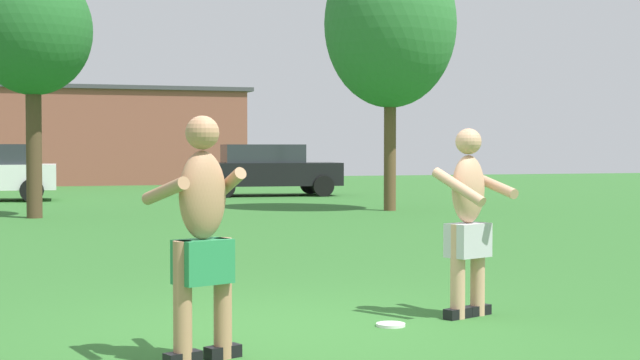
# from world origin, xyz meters

# --- Properties ---
(ground_plane) EXTENTS (80.00, 80.00, 0.00)m
(ground_plane) POSITION_xyz_m (0.00, 0.00, 0.00)
(ground_plane) COLOR #2D6628
(player_near) EXTENTS (0.69, 0.76, 1.72)m
(player_near) POSITION_xyz_m (-0.92, -0.95, 0.91)
(player_near) COLOR black
(player_near) RESTS_ON ground_plane
(player_in_gray) EXTENTS (0.68, 0.74, 1.66)m
(player_in_gray) POSITION_xyz_m (1.66, 0.06, 0.88)
(player_in_gray) COLOR black
(player_in_gray) RESTS_ON ground_plane
(frisbee) EXTENTS (0.24, 0.24, 0.03)m
(frisbee) POSITION_xyz_m (0.84, -0.14, 0.01)
(frisbee) COLOR white
(frisbee) RESTS_ON ground_plane
(car_black_near_post) EXTENTS (4.45, 2.35, 1.58)m
(car_black_near_post) POSITION_xyz_m (5.72, 21.32, 0.82)
(car_black_near_post) COLOR black
(car_black_near_post) RESTS_ON ground_plane
(outbuilding_behind_lot) EXTENTS (13.21, 5.97, 3.92)m
(outbuilding_behind_lot) POSITION_xyz_m (1.15, 33.66, 1.97)
(outbuilding_behind_lot) COLOR brown
(outbuilding_behind_lot) RESTS_ON ground_plane
(tree_left_field) EXTENTS (2.48, 2.48, 5.33)m
(tree_left_field) POSITION_xyz_m (-1.47, 13.78, 3.91)
(tree_left_field) COLOR #4C3823
(tree_left_field) RESTS_ON ground_plane
(tree_right_field) EXTENTS (3.11, 3.11, 6.36)m
(tree_right_field) POSITION_xyz_m (6.59, 13.62, 4.37)
(tree_right_field) COLOR brown
(tree_right_field) RESTS_ON ground_plane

